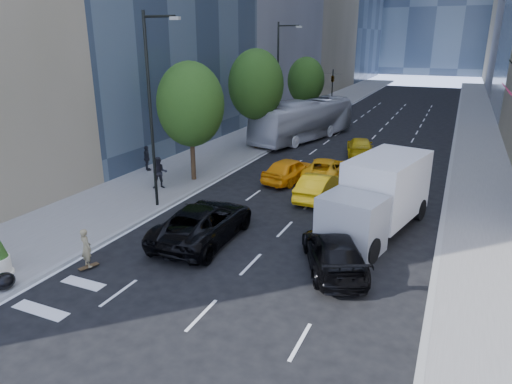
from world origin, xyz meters
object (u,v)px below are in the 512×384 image
at_px(skateboarder, 87,250).
at_px(box_truck, 378,196).
at_px(black_sedan_mercedes, 334,252).
at_px(black_sedan_lincoln, 204,222).
at_px(city_bus, 304,120).

relative_size(skateboarder, box_truck, 0.21).
bearing_deg(black_sedan_mercedes, black_sedan_lincoln, -28.22).
distance_m(black_sedan_lincoln, box_truck, 8.29).
bearing_deg(black_sedan_mercedes, box_truck, -125.84).
bearing_deg(city_bus, box_truck, -47.39).
distance_m(skateboarder, box_truck, 13.15).
height_order(skateboarder, black_sedan_lincoln, black_sedan_lincoln).
height_order(city_bus, box_truck, city_bus).
xyz_separation_m(skateboarder, city_bus, (0.06, 27.31, 0.97)).
height_order(black_sedan_mercedes, city_bus, city_bus).
bearing_deg(skateboarder, black_sedan_mercedes, -136.85).
height_order(skateboarder, city_bus, city_bus).
bearing_deg(skateboarder, box_truck, -119.92).
distance_m(city_bus, box_truck, 21.19).
bearing_deg(black_sedan_lincoln, city_bus, -85.06).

